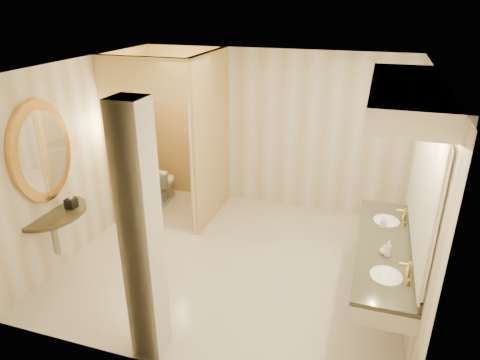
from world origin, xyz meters
name	(u,v)px	position (x,y,z in m)	size (l,w,h in m)	color
floor	(234,261)	(0.00, 0.00, 0.00)	(4.50, 4.50, 0.00)	beige
ceiling	(233,67)	(0.00, 0.00, 2.70)	(4.50, 4.50, 0.00)	white
wall_back	(271,131)	(0.00, 2.00, 1.35)	(4.50, 0.02, 2.70)	beige
wall_front	(162,255)	(0.00, -2.00, 1.35)	(4.50, 0.02, 2.70)	beige
wall_left	(86,155)	(-2.25, 0.00, 1.35)	(0.02, 4.00, 2.70)	beige
wall_right	(419,196)	(2.25, 0.00, 1.35)	(0.02, 4.00, 2.70)	beige
toilet_closet	(186,140)	(-1.11, 0.97, 1.39)	(1.50, 1.55, 2.70)	#EFC87D
wall_sconce	(119,124)	(-1.93, 0.43, 1.73)	(0.14, 0.14, 0.42)	gold
vanity	(399,184)	(1.98, -0.40, 1.63)	(0.75, 2.42, 2.09)	beige
console_shelf	(46,178)	(-2.21, -0.86, 1.34)	(1.00, 1.00, 1.95)	black
pillar	(142,238)	(-0.32, -1.80, 1.35)	(0.31, 0.31, 2.70)	beige
tissue_box	(71,203)	(-2.04, -0.70, 0.94)	(0.13, 0.13, 0.13)	black
toilet	(163,183)	(-1.85, 1.49, 0.34)	(0.38, 0.66, 0.68)	white
soap_bottle_a	(384,222)	(1.91, 0.01, 0.95)	(0.06, 0.07, 0.14)	beige
soap_bottle_b	(383,250)	(1.91, -0.61, 0.93)	(0.09, 0.09, 0.11)	silver
soap_bottle_c	(388,249)	(1.96, -0.63, 0.97)	(0.07, 0.07, 0.18)	#C6B28C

